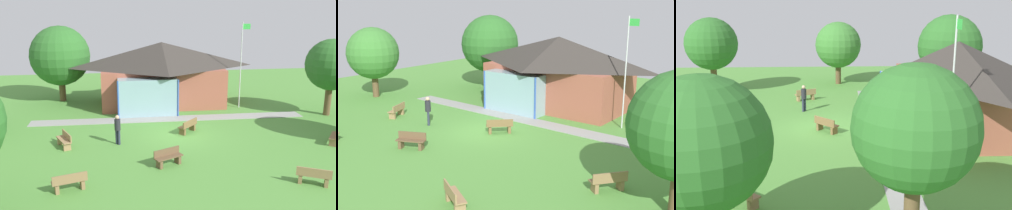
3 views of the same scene
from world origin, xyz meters
TOP-DOWN VIEW (x-y plane):
  - ground_plane at (0.00, 0.00)m, footprint 44.00×44.00m
  - pavilion at (-0.08, 7.55)m, footprint 10.31×6.94m
  - footpath at (0.00, 3.37)m, footprint 18.95×1.63m
  - flagpole at (5.76, 5.63)m, footprint 0.64×0.08m
  - bench_mid_left at (-6.59, -1.12)m, footprint 1.01×1.55m
  - bench_front_left at (-5.77, -6.46)m, footprint 1.56×0.86m
  - bench_lawn_far_right at (8.78, -2.67)m, footprint 1.27×1.46m
  - bench_front_right at (4.93, -7.38)m, footprint 1.53×1.09m
  - bench_rear_near_path at (0.74, 0.36)m, footprint 1.37×1.38m
  - bench_front_center at (-1.18, -4.36)m, footprint 1.54×1.06m
  - visitor_strolling_lawn at (-3.63, -1.08)m, footprint 0.34×0.34m
  - tree_east_hedge at (11.37, 2.81)m, footprint 3.61×3.61m
  - tree_behind_pavilion_left at (-7.97, 9.71)m, footprint 4.77×4.77m

SIDE VIEW (x-z plane):
  - ground_plane at x=0.00m, z-range 0.00..0.00m
  - footpath at x=0.00m, z-range 0.00..0.03m
  - bench_mid_left at x=-6.59m, z-range -0.02..0.82m
  - bench_front_left at x=-5.77m, z-range -0.02..0.82m
  - bench_lawn_far_right at x=8.78m, z-range -0.02..0.82m
  - bench_front_right at x=4.93m, z-range -0.02..0.82m
  - bench_rear_near_path at x=0.74m, z-range -0.02..0.82m
  - bench_front_center at x=-1.18m, z-range -0.02..0.82m
  - visitor_strolling_lawn at x=-3.63m, z-range 0.15..1.89m
  - pavilion at x=-0.08m, z-range 0.10..4.99m
  - flagpole at x=5.76m, z-range 0.30..6.79m
  - tree_east_hedge at x=11.37m, z-range 0.90..6.35m
  - tree_behind_pavilion_left at x=-7.97m, z-range 0.65..6.74m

